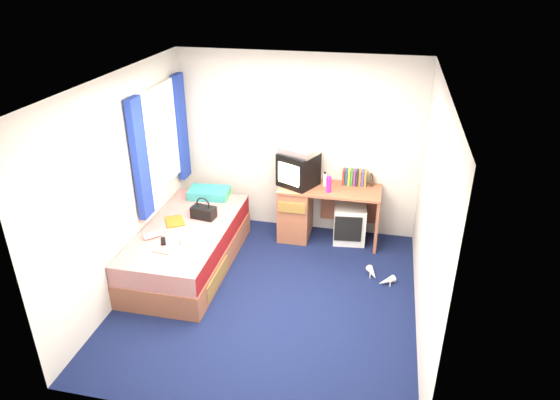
% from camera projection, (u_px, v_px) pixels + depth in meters
% --- Properties ---
extents(ground, '(3.40, 3.40, 0.00)m').
position_uv_depth(ground, '(269.00, 297.00, 5.58)').
color(ground, '#0C1438').
rests_on(ground, ground).
extents(room_shell, '(3.40, 3.40, 3.40)m').
position_uv_depth(room_shell, '(267.00, 178.00, 4.95)').
color(room_shell, white).
rests_on(room_shell, ground).
extents(bed, '(1.01, 2.00, 0.54)m').
position_uv_depth(bed, '(188.00, 247.00, 6.04)').
color(bed, '#A56244').
rests_on(bed, ground).
extents(pillow, '(0.55, 0.38, 0.11)m').
position_uv_depth(pillow, '(209.00, 193.00, 6.63)').
color(pillow, '#1B5CB4').
rests_on(pillow, bed).
extents(desk, '(1.30, 0.55, 0.75)m').
position_uv_depth(desk, '(309.00, 209.00, 6.63)').
color(desk, '#A56244').
rests_on(desk, ground).
extents(storage_cube, '(0.45, 0.45, 0.51)m').
position_uv_depth(storage_cube, '(349.00, 223.00, 6.60)').
color(storage_cube, white).
rests_on(storage_cube, ground).
extents(crt_tv, '(0.57, 0.55, 0.43)m').
position_uv_depth(crt_tv, '(298.00, 169.00, 6.41)').
color(crt_tv, black).
rests_on(crt_tv, desk).
extents(vcr, '(0.54, 0.48, 0.09)m').
position_uv_depth(vcr, '(299.00, 150.00, 6.30)').
color(vcr, silver).
rests_on(vcr, crt_tv).
extents(book_row, '(0.31, 0.13, 0.20)m').
position_uv_depth(book_row, '(355.00, 177.00, 6.47)').
color(book_row, maroon).
rests_on(book_row, desk).
extents(picture_frame, '(0.04, 0.12, 0.14)m').
position_uv_depth(picture_frame, '(372.00, 180.00, 6.47)').
color(picture_frame, '#322010').
rests_on(picture_frame, desk).
extents(pink_water_bottle, '(0.08, 0.08, 0.20)m').
position_uv_depth(pink_water_bottle, '(329.00, 185.00, 6.26)').
color(pink_water_bottle, '#EA219B').
rests_on(pink_water_bottle, desk).
extents(aerosol_can, '(0.05, 0.05, 0.17)m').
position_uv_depth(aerosol_can, '(325.00, 180.00, 6.44)').
color(aerosol_can, white).
rests_on(aerosol_can, desk).
extents(handbag, '(0.31, 0.21, 0.27)m').
position_uv_depth(handbag, '(204.00, 212.00, 6.09)').
color(handbag, black).
rests_on(handbag, bed).
extents(towel, '(0.33, 0.30, 0.10)m').
position_uv_depth(towel, '(197.00, 239.00, 5.58)').
color(towel, white).
rests_on(towel, bed).
extents(magazine, '(0.33, 0.35, 0.01)m').
position_uv_depth(magazine, '(175.00, 221.00, 6.03)').
color(magazine, yellow).
rests_on(magazine, bed).
extents(water_bottle, '(0.19, 0.19, 0.07)m').
position_uv_depth(water_bottle, '(152.00, 235.00, 5.67)').
color(water_bottle, silver).
rests_on(water_bottle, bed).
extents(colour_swatch_fan, '(0.23, 0.09, 0.01)m').
position_uv_depth(colour_swatch_fan, '(162.00, 252.00, 5.41)').
color(colour_swatch_fan, orange).
rests_on(colour_swatch_fan, bed).
extents(remote_control, '(0.12, 0.17, 0.02)m').
position_uv_depth(remote_control, '(163.00, 241.00, 5.60)').
color(remote_control, black).
rests_on(remote_control, bed).
extents(window_assembly, '(0.11, 1.42, 1.40)m').
position_uv_depth(window_assembly, '(161.00, 141.00, 6.05)').
color(window_assembly, silver).
rests_on(window_assembly, room_shell).
extents(white_heels, '(0.36, 0.36, 0.09)m').
position_uv_depth(white_heels, '(379.00, 277.00, 5.86)').
color(white_heels, silver).
rests_on(white_heels, ground).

